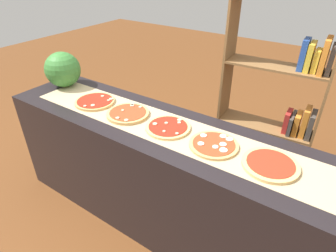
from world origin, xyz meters
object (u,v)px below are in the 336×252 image
(pizza_mushroom_2, at_px, (168,127))
(bookshelf, at_px, (281,107))
(pizza_mushroom_1, at_px, (128,113))
(watermelon, at_px, (63,70))
(pizza_mozzarella_3, at_px, (214,145))
(pizza_plain_4, at_px, (270,164))
(pizza_mushroom_0, at_px, (95,101))

(pizza_mushroom_2, xyz_separation_m, bookshelf, (0.49, 0.98, -0.13))
(pizza_mushroom_1, relative_size, pizza_mushroom_2, 1.02)
(pizza_mushroom_1, xyz_separation_m, bookshelf, (0.83, 0.99, -0.13))
(pizza_mushroom_2, relative_size, watermelon, 1.01)
(pizza_mushroom_2, xyz_separation_m, pizza_mozzarella_3, (0.34, -0.01, -0.00))
(pizza_mushroom_2, distance_m, watermelon, 1.15)
(pizza_mushroom_1, xyz_separation_m, pizza_mozzarella_3, (0.68, 0.00, -0.00))
(pizza_mushroom_1, distance_m, pizza_plain_4, 1.02)
(watermelon, bearing_deg, pizza_plain_4, -2.95)
(pizza_mozzarella_3, bearing_deg, pizza_mushroom_1, -179.97)
(watermelon, bearing_deg, bookshelf, 28.75)
(watermelon, bearing_deg, pizza_mushroom_2, -4.33)
(bookshelf, bearing_deg, pizza_plain_4, -79.34)
(pizza_mushroom_1, height_order, bookshelf, bookshelf)
(pizza_mozzarella_3, xyz_separation_m, watermelon, (-1.47, 0.10, 0.14))
(pizza_mushroom_1, height_order, pizza_plain_4, pizza_mushroom_1)
(pizza_mushroom_1, distance_m, bookshelf, 1.30)
(pizza_mushroom_1, relative_size, pizza_plain_4, 0.98)
(pizza_mushroom_0, relative_size, bookshelf, 0.18)
(bookshelf, bearing_deg, pizza_mozzarella_3, -98.78)
(pizza_mushroom_0, xyz_separation_m, bookshelf, (1.17, 0.98, -0.13))
(pizza_mushroom_0, bearing_deg, pizza_mushroom_2, 0.40)
(watermelon, bearing_deg, pizza_mozzarella_3, -3.69)
(pizza_mushroom_2, relative_size, pizza_plain_4, 0.97)
(pizza_mushroom_0, height_order, pizza_mushroom_2, pizza_mushroom_0)
(pizza_mushroom_1, distance_m, pizza_mozzarella_3, 0.68)
(pizza_plain_4, height_order, watermelon, watermelon)
(pizza_mushroom_0, height_order, pizza_plain_4, pizza_mushroom_0)
(pizza_mushroom_2, height_order, bookshelf, bookshelf)
(pizza_mushroom_0, relative_size, watermelon, 1.02)
(pizza_mushroom_1, relative_size, bookshelf, 0.18)
(pizza_mushroom_2, bearing_deg, pizza_mushroom_0, -179.60)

